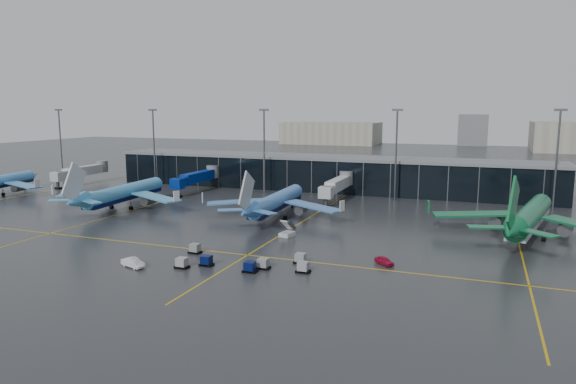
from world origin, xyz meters
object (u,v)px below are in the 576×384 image
(mobile_airstair, at_px, (287,232))
(service_van_red, at_px, (384,261))
(airliner_aer_lingus, at_px, (531,203))
(service_van_white, at_px, (133,263))
(airliner_arkefly, at_px, (125,183))
(airliner_klm_near, at_px, (277,191))
(baggage_carts, at_px, (242,261))

(mobile_airstair, height_order, service_van_red, mobile_airstair)
(airliner_aer_lingus, distance_m, service_van_white, 76.33)
(airliner_arkefly, xyz_separation_m, service_van_white, (34.08, -41.40, -5.73))
(mobile_airstair, bearing_deg, airliner_arkefly, 176.22)
(airliner_klm_near, distance_m, mobile_airstair, 19.58)
(baggage_carts, bearing_deg, mobile_airstair, 90.86)
(service_van_red, distance_m, service_van_white, 40.98)
(service_van_white, bearing_deg, baggage_carts, -49.73)
(baggage_carts, bearing_deg, airliner_arkefly, 145.51)
(airliner_aer_lingus, bearing_deg, airliner_arkefly, -165.60)
(airliner_aer_lingus, height_order, service_van_red, airliner_aer_lingus)
(airliner_aer_lingus, distance_m, service_van_red, 37.94)
(airliner_aer_lingus, xyz_separation_m, baggage_carts, (-45.19, -38.04, -6.10))
(service_van_red, bearing_deg, service_van_white, 153.63)
(airliner_arkefly, relative_size, airliner_aer_lingus, 0.95)
(airliner_klm_near, height_order, service_van_white, airliner_klm_near)
(airliner_arkefly, height_order, service_van_white, airliner_arkefly)
(service_van_white, bearing_deg, airliner_klm_near, 8.63)
(airliner_arkefly, bearing_deg, baggage_carts, -39.14)
(airliner_arkefly, height_order, airliner_klm_near, airliner_arkefly)
(airliner_arkefly, bearing_deg, airliner_aer_lingus, -2.57)
(airliner_arkefly, height_order, baggage_carts, airliner_arkefly)
(baggage_carts, height_order, service_van_white, baggage_carts)
(airliner_arkefly, xyz_separation_m, baggage_carts, (50.32, -34.57, -5.73))
(airliner_arkefly, xyz_separation_m, airliner_aer_lingus, (95.51, 3.48, 0.37))
(mobile_airstair, bearing_deg, airliner_aer_lingus, 31.00)
(baggage_carts, xyz_separation_m, service_van_white, (-16.24, -6.84, 0.00))
(airliner_klm_near, bearing_deg, service_van_white, -101.33)
(airliner_arkefly, distance_m, service_van_red, 76.48)
(airliner_aer_lingus, distance_m, mobile_airstair, 48.83)
(mobile_airstair, bearing_deg, service_van_red, -18.61)
(baggage_carts, distance_m, service_van_white, 17.62)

